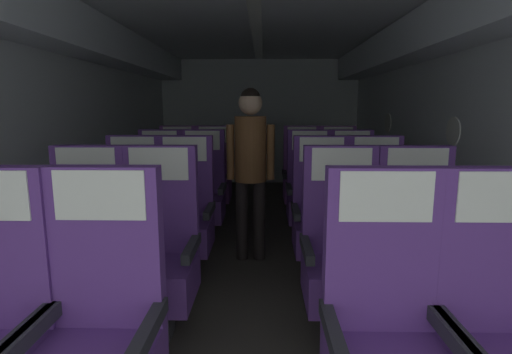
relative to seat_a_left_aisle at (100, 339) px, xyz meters
The scene contains 22 objects.
ground 2.29m from the seat_a_left_aisle, 75.48° to the left, with size 3.82×7.96×0.02m, color #3D3833.
fuselage_shell 2.77m from the seat_a_left_aisle, 77.04° to the left, with size 3.70×7.61×2.30m.
seat_a_left_aisle is the anchor object (origin of this frame).
seat_a_right_aisle 1.57m from the seat_a_left_aisle, ahead, with size 0.48×0.48×1.16m.
seat_a_right_window 1.12m from the seat_a_left_aisle, ahead, with size 0.48×0.48×1.16m.
seat_b_left_window 0.98m from the seat_a_left_aisle, 116.90° to the left, with size 0.48×0.48×1.16m.
seat_b_left_aisle 0.88m from the seat_a_left_aisle, 89.84° to the left, with size 0.48×0.48×1.16m.
seat_b_right_aisle 1.81m from the seat_a_left_aisle, 29.35° to the left, with size 0.48×0.48×1.16m.
seat_b_right_window 1.43m from the seat_a_left_aisle, 38.46° to the left, with size 0.48×0.48×1.16m.
seat_c_left_window 1.83m from the seat_a_left_aisle, 104.22° to the left, with size 0.48×0.48×1.16m.
seat_c_left_aisle 1.76m from the seat_a_left_aisle, 90.36° to the left, with size 0.48×0.48×1.16m.
seat_c_right_aisle 2.37m from the seat_a_left_aisle, 48.48° to the left, with size 0.48×0.48×1.16m.
seat_c_right_window 2.07m from the seat_a_left_aisle, 57.40° to the left, with size 0.48×0.48×1.16m.
seat_d_left_window 2.67m from the seat_a_left_aisle, 99.66° to the left, with size 0.48×0.48×1.16m.
seat_d_left_aisle 2.65m from the seat_a_left_aisle, 89.98° to the left, with size 0.48×0.48×1.16m.
seat_d_right_aisle 3.08m from the seat_a_left_aisle, 59.52° to the left, with size 0.48×0.48×1.16m.
seat_d_right_window 2.87m from the seat_a_left_aisle, 67.06° to the left, with size 0.48×0.48×1.16m.
seat_e_left_window 3.56m from the seat_a_left_aisle, 97.38° to the left, with size 0.48×0.48×1.16m.
seat_e_left_aisle 3.54m from the seat_a_left_aisle, 90.03° to the left, with size 0.48×0.48×1.16m.
seat_e_right_aisle 3.86m from the seat_a_left_aisle, 65.85° to the left, with size 0.48×0.48×1.16m.
seat_e_right_window 3.71m from the seat_a_left_aisle, 72.42° to the left, with size 0.48×0.48×1.16m.
flight_attendant 2.22m from the seat_a_left_aisle, 76.03° to the left, with size 0.43×0.28×1.56m.
Camera 1 is at (0.09, 0.19, 1.39)m, focal length 27.99 mm.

